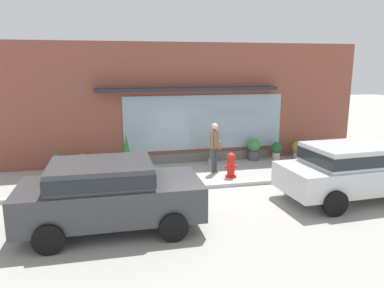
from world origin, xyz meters
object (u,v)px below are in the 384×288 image
at_px(pedestrian_with_handbag, 215,144).
at_px(parked_car_silver, 355,168).
at_px(potted_plant_corner_tall, 299,149).
at_px(potted_plant_low_front, 83,163).
at_px(potted_plant_by_entrance, 127,153).
at_px(fire_hydrant, 231,165).
at_px(potted_plant_window_center, 254,149).
at_px(parked_car_dark_gray, 108,191).
at_px(potted_plant_near_hydrant, 277,150).
at_px(potted_plant_doorstep, 213,153).
at_px(potted_plant_window_left, 57,162).

height_order(pedestrian_with_handbag, parked_car_silver, pedestrian_with_handbag).
bearing_deg(potted_plant_corner_tall, potted_plant_low_front, -178.75).
bearing_deg(potted_plant_low_front, potted_plant_by_entrance, -2.87).
xyz_separation_m(fire_hydrant, potted_plant_low_front, (-4.92, 1.69, -0.08)).
bearing_deg(potted_plant_window_center, fire_hydrant, -128.91).
xyz_separation_m(parked_car_dark_gray, potted_plant_window_center, (5.66, 5.20, -0.46)).
height_order(potted_plant_near_hydrant, potted_plant_doorstep, potted_plant_doorstep).
bearing_deg(potted_plant_doorstep, potted_plant_near_hydrant, 2.27).
distance_m(fire_hydrant, pedestrian_with_handbag, 1.00).
relative_size(pedestrian_with_handbag, potted_plant_by_entrance, 1.33).
xyz_separation_m(pedestrian_with_handbag, potted_plant_window_center, (2.00, 1.31, -0.58)).
bearing_deg(potted_plant_window_left, potted_plant_by_entrance, -1.12).
relative_size(parked_car_silver, potted_plant_doorstep, 4.75).
bearing_deg(potted_plant_window_left, potted_plant_window_center, 2.72).
bearing_deg(pedestrian_with_handbag, potted_plant_near_hydrant, -25.10).
distance_m(pedestrian_with_handbag, potted_plant_doorstep, 1.21).
bearing_deg(parked_car_silver, fire_hydrant, 132.34).
distance_m(potted_plant_window_center, potted_plant_low_front, 6.56).
bearing_deg(potted_plant_by_entrance, potted_plant_window_center, 4.54).
relative_size(parked_car_dark_gray, parked_car_silver, 0.91).
bearing_deg(pedestrian_with_handbag, potted_plant_doorstep, 31.34).
bearing_deg(potted_plant_low_front, potted_plant_window_center, 2.82).
bearing_deg(potted_plant_by_entrance, potted_plant_near_hydrant, 2.27).
xyz_separation_m(pedestrian_with_handbag, potted_plant_doorstep, (0.22, 1.04, -0.58)).
xyz_separation_m(potted_plant_doorstep, potted_plant_low_front, (-4.78, -0.05, -0.11)).
bearing_deg(parked_car_silver, potted_plant_low_front, 147.03).
bearing_deg(potted_plant_low_front, potted_plant_near_hydrant, 1.21).
xyz_separation_m(pedestrian_with_handbag, potted_plant_window_left, (-5.43, 0.96, -0.58)).
height_order(potted_plant_near_hydrant, potted_plant_window_left, potted_plant_window_left).
height_order(potted_plant_near_hydrant, potted_plant_low_front, potted_plant_near_hydrant).
height_order(potted_plant_window_center, potted_plant_window_left, potted_plant_window_left).
distance_m(potted_plant_corner_tall, potted_plant_doorstep, 3.70).
bearing_deg(potted_plant_window_center, potted_plant_near_hydrant, -10.21).
xyz_separation_m(potted_plant_by_entrance, potted_plant_window_left, (-2.40, 0.05, -0.18)).
xyz_separation_m(potted_plant_near_hydrant, potted_plant_low_front, (-7.46, -0.16, -0.06)).
bearing_deg(potted_plant_window_center, potted_plant_doorstep, -171.33).
distance_m(fire_hydrant, potted_plant_by_entrance, 3.77).
height_order(potted_plant_low_front, potted_plant_window_left, potted_plant_window_left).
bearing_deg(potted_plant_window_center, parked_car_dark_gray, -137.47).
height_order(fire_hydrant, potted_plant_window_left, potted_plant_window_left).
distance_m(fire_hydrant, parked_car_silver, 3.89).
xyz_separation_m(potted_plant_window_center, potted_plant_low_front, (-6.55, -0.32, -0.11)).
distance_m(potted_plant_by_entrance, potted_plant_doorstep, 3.26).
xyz_separation_m(potted_plant_window_center, potted_plant_doorstep, (-1.77, -0.27, -0.00)).
relative_size(parked_car_silver, potted_plant_near_hydrant, 6.35).
height_order(potted_plant_by_entrance, potted_plant_near_hydrant, potted_plant_by_entrance).
xyz_separation_m(fire_hydrant, potted_plant_near_hydrant, (2.54, 1.85, -0.02)).
bearing_deg(parked_car_silver, potted_plant_corner_tall, 76.99).
xyz_separation_m(parked_car_silver, potted_plant_corner_tall, (0.80, 4.58, -0.52)).
bearing_deg(pedestrian_with_handbag, parked_car_silver, -94.14).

